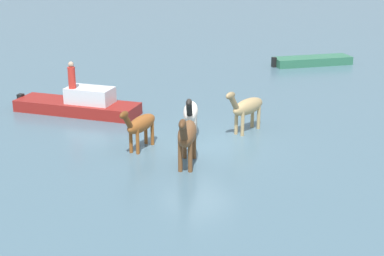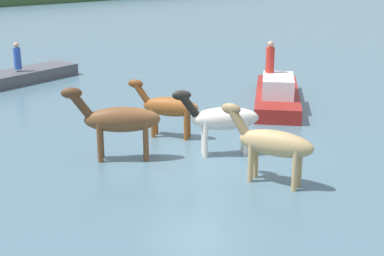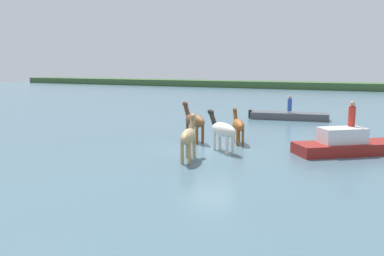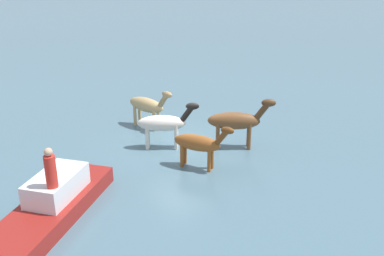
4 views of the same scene
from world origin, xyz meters
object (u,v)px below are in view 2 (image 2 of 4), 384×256
object	(u,v)px
horse_lead	(168,107)
person_watcher_seated	(270,58)
horse_gray_outer	(222,119)
horse_chestnut_trailing	(119,120)
person_helmsman_aft	(17,57)
boat_launch_far	(18,79)
boat_skiff_near	(277,96)
horse_rear_stallion	(272,143)

from	to	relation	value
horse_lead	person_watcher_seated	bearing A→B (deg)	-116.11
horse_gray_outer	horse_chestnut_trailing	size ratio (longest dim) A/B	0.95
horse_gray_outer	person_helmsman_aft	world-z (taller)	horse_gray_outer
horse_lead	person_watcher_seated	distance (m)	5.54
boat_launch_far	person_helmsman_aft	xyz separation A→B (m)	(0.05, -0.05, 0.98)
boat_skiff_near	person_helmsman_aft	distance (m)	11.67
horse_rear_stallion	boat_launch_far	world-z (taller)	horse_rear_stallion
horse_rear_stallion	person_watcher_seated	size ratio (longest dim) A/B	2.06
horse_lead	person_helmsman_aft	distance (m)	10.48
horse_lead	horse_rear_stallion	distance (m)	4.56
horse_rear_stallion	boat_skiff_near	size ratio (longest dim) A/B	0.45
horse_chestnut_trailing	boat_skiff_near	distance (m)	7.94
horse_chestnut_trailing	boat_launch_far	world-z (taller)	horse_chestnut_trailing
horse_lead	horse_chestnut_trailing	world-z (taller)	horse_chestnut_trailing
person_helmsman_aft	person_watcher_seated	distance (m)	11.32
horse_gray_outer	boat_skiff_near	xyz separation A→B (m)	(5.58, 2.26, -0.72)
boat_launch_far	person_watcher_seated	world-z (taller)	person_watcher_seated
person_watcher_seated	horse_chestnut_trailing	bearing A→B (deg)	-173.56
horse_lead	horse_rear_stallion	size ratio (longest dim) A/B	0.88
boat_skiff_near	person_helmsman_aft	xyz separation A→B (m)	(-5.13, 10.45, 0.84)
horse_gray_outer	horse_lead	xyz separation A→B (m)	(-0.01, 2.24, -0.08)
person_helmsman_aft	horse_lead	bearing A→B (deg)	-92.51
horse_lead	boat_launch_far	bearing A→B (deg)	-31.86
horse_chestnut_trailing	person_helmsman_aft	distance (m)	11.34
person_helmsman_aft	person_watcher_seated	world-z (taller)	person_watcher_seated
horse_chestnut_trailing	boat_launch_far	distance (m)	11.42
boat_launch_far	horse_rear_stallion	bearing A→B (deg)	-103.24
horse_lead	boat_skiff_near	bearing A→B (deg)	-119.45
boat_skiff_near	horse_rear_stallion	bearing A→B (deg)	-1.65
person_helmsman_aft	person_watcher_seated	bearing A→B (deg)	-63.66
boat_launch_far	person_helmsman_aft	size ratio (longest dim) A/B	5.04
horse_rear_stallion	boat_skiff_near	distance (m)	7.75
horse_chestnut_trailing	person_watcher_seated	xyz separation A→B (m)	(7.76, 0.88, 0.63)
person_watcher_seated	horse_gray_outer	bearing A→B (deg)	-154.72
horse_lead	boat_skiff_near	xyz separation A→B (m)	(5.59, 0.02, -0.65)
horse_lead	person_helmsman_aft	xyz separation A→B (m)	(0.46, 10.47, 0.20)
boat_launch_far	person_watcher_seated	bearing A→B (deg)	-72.74
person_watcher_seated	horse_rear_stallion	bearing A→B (deg)	-141.64
horse_gray_outer	horse_rear_stallion	world-z (taller)	horse_gray_outer
horse_chestnut_trailing	person_watcher_seated	distance (m)	7.84
boat_launch_far	boat_skiff_near	distance (m)	11.71
person_helmsman_aft	person_watcher_seated	xyz separation A→B (m)	(5.01, -10.13, 0.60)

